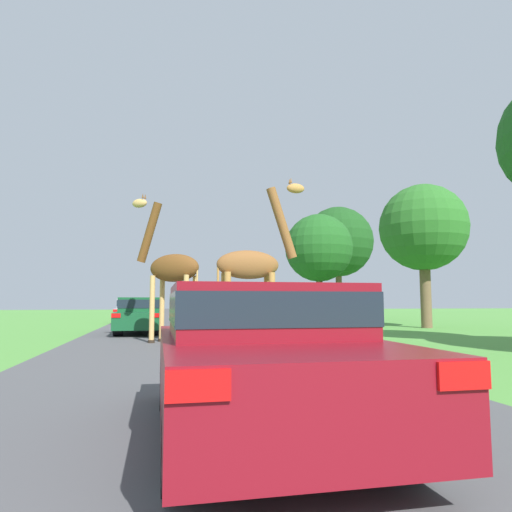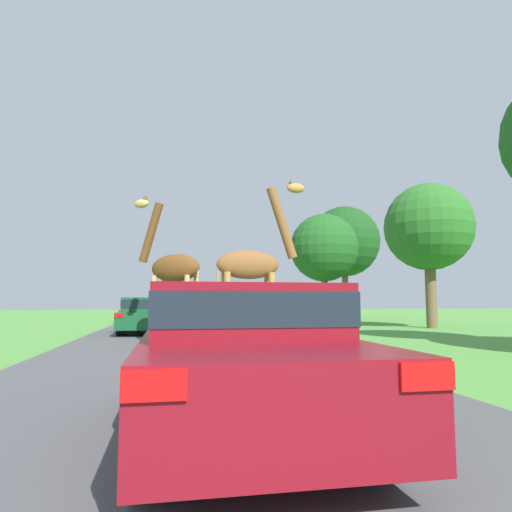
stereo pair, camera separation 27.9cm
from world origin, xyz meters
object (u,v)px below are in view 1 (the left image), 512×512
giraffe_companion (170,269)px  car_lead_maroon (260,355)px  giraffe_near_road (253,269)px  tree_centre_back (338,242)px  tree_left_edge (319,248)px  tree_mid_field (423,228)px  car_queue_right (132,310)px  car_queue_left (140,314)px

giraffe_companion → car_lead_maroon: giraffe_companion is taller
giraffe_near_road → tree_centre_back: 23.50m
tree_left_edge → tree_mid_field: size_ratio=0.94×
giraffe_near_road → giraffe_companion: bearing=-129.0°
car_queue_right → tree_mid_field: tree_mid_field is taller
car_lead_maroon → tree_mid_field: size_ratio=0.56×
car_queue_left → tree_left_edge: size_ratio=0.70×
car_queue_right → car_queue_left: bearing=-85.0°
tree_left_edge → tree_centre_back: 7.68m
tree_mid_field → car_queue_left: bearing=-175.9°
car_queue_right → tree_centre_back: tree_centre_back is taller
giraffe_companion → car_lead_maroon: (0.63, -10.28, -1.55)m
car_queue_left → tree_mid_field: bearing=4.1°
car_lead_maroon → tree_left_edge: 24.47m
tree_left_edge → tree_centre_back: size_ratio=0.78×
car_queue_right → car_queue_left: car_queue_right is taller
giraffe_near_road → car_queue_right: (-4.29, 16.50, -1.47)m
car_queue_left → tree_centre_back: bearing=44.0°
giraffe_companion → car_queue_left: 5.11m
tree_centre_back → car_queue_right: bearing=-165.7°
giraffe_near_road → car_queue_right: giraffe_near_road is taller
car_queue_right → tree_mid_field: (14.59, -9.03, 4.20)m
giraffe_near_road → car_lead_maroon: 8.84m
giraffe_companion → tree_centre_back: bearing=-1.4°
car_queue_right → tree_mid_field: 17.66m
tree_centre_back → tree_mid_field: 13.00m
giraffe_near_road → tree_left_edge: (7.09, 13.96, 2.39)m
giraffe_companion → car_queue_right: giraffe_companion is taller
tree_centre_back → giraffe_companion: bearing=-125.6°
car_lead_maroon → tree_mid_field: bearing=53.1°
car_lead_maroon → tree_left_edge: (8.79, 22.50, 3.87)m
giraffe_near_road → tree_left_edge: 15.84m
giraffe_near_road → tree_centre_back: bearing=149.2°
car_queue_right → tree_centre_back: size_ratio=0.53×
giraffe_near_road → car_queue_right: bearing=-167.8°
car_queue_left → tree_left_edge: bearing=35.4°
tree_mid_field → tree_centre_back: bearing=86.8°
tree_centre_back → tree_mid_field: tree_centre_back is taller
giraffe_near_road → tree_centre_back: size_ratio=0.57×
giraffe_near_road → tree_mid_field: (10.30, 7.47, 2.73)m
giraffe_near_road → tree_left_edge: tree_left_edge is taller
giraffe_near_road → tree_mid_field: tree_mid_field is taller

